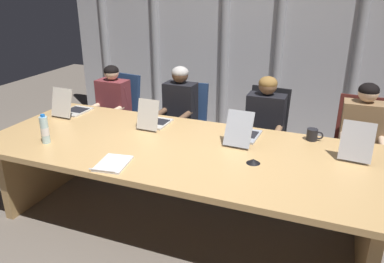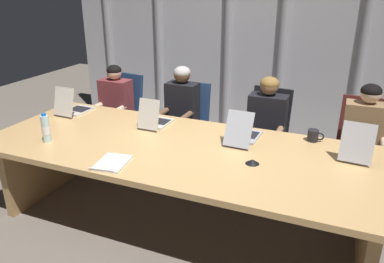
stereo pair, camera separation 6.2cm
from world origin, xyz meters
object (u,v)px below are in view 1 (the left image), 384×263
at_px(person_right_mid, 362,136).
at_px(spiral_notepad, 113,164).
at_px(laptop_left_mid, 155,120).
at_px(laptop_right_mid, 356,147).
at_px(coffee_mug_near, 313,135).
at_px(laptop_left_end, 71,108).
at_px(office_chair_left_mid, 185,134).
at_px(laptop_center, 244,133).
at_px(person_center, 264,125).
at_px(person_left_end, 110,107).
at_px(office_chair_center, 262,144).
at_px(office_chair_left_end, 119,123).
at_px(person_left_mid, 177,113).
at_px(office_chair_right_mid, 353,158).
at_px(conference_mic_left_side, 253,161).
at_px(water_bottle_primary, 45,130).

height_order(person_right_mid, spiral_notepad, person_right_mid).
distance_m(laptop_left_mid, person_right_mid, 2.00).
relative_size(person_right_mid, spiral_notepad, 3.50).
relative_size(laptop_right_mid, coffee_mug_near, 3.08).
height_order(laptop_left_end, laptop_left_mid, laptop_left_end).
bearing_deg(office_chair_left_mid, laptop_right_mid, 64.05).
distance_m(laptop_left_mid, laptop_center, 0.89).
distance_m(person_center, person_right_mid, 0.95).
bearing_deg(coffee_mug_near, person_left_end, 169.55).
xyz_separation_m(laptop_center, office_chair_center, (0.03, 0.82, -0.43)).
distance_m(laptop_left_end, office_chair_left_end, 0.91).
bearing_deg(laptop_left_end, laptop_center, -88.39).
relative_size(laptop_center, person_left_mid, 0.41).
bearing_deg(person_left_end, person_left_mid, 91.33).
xyz_separation_m(laptop_left_end, person_left_mid, (0.95, 0.64, -0.13)).
xyz_separation_m(office_chair_center, spiral_notepad, (-0.83, -1.68, 0.38)).
height_order(person_center, person_right_mid, person_right_mid).
distance_m(laptop_left_end, laptop_right_mid, 2.81).
distance_m(office_chair_left_mid, office_chair_right_mid, 1.87).
xyz_separation_m(office_chair_center, person_left_mid, (-0.96, -0.16, 0.30)).
bearing_deg(office_chair_right_mid, spiral_notepad, -43.22).
bearing_deg(laptop_center, office_chair_right_mid, -47.74).
height_order(laptop_left_end, person_right_mid, person_right_mid).
relative_size(office_chair_left_end, person_center, 0.84).
xyz_separation_m(laptop_left_end, laptop_center, (1.88, -0.02, -0.00)).
distance_m(person_left_end, conference_mic_left_side, 2.30).
bearing_deg(person_right_mid, person_left_end, -90.78).
bearing_deg(person_right_mid, office_chair_left_mid, -95.62).
bearing_deg(coffee_mug_near, laptop_left_end, -175.62).
distance_m(laptop_left_end, office_chair_center, 2.11).
bearing_deg(laptop_center, laptop_left_end, 91.54).
bearing_deg(person_left_end, laptop_left_mid, 57.02).
relative_size(person_left_mid, spiral_notepad, 3.52).
xyz_separation_m(office_chair_right_mid, conference_mic_left_side, (-0.78, -1.26, 0.39)).
height_order(office_chair_left_mid, coffee_mug_near, office_chair_left_mid).
xyz_separation_m(water_bottle_primary, conference_mic_left_side, (1.77, 0.27, -0.10)).
distance_m(office_chair_left_mid, spiral_notepad, 1.72).
height_order(laptop_right_mid, coffee_mug_near, laptop_right_mid).
height_order(laptop_left_end, coffee_mug_near, laptop_left_end).
xyz_separation_m(laptop_left_end, person_right_mid, (2.88, 0.64, -0.13)).
distance_m(laptop_left_end, laptop_center, 1.88).
relative_size(laptop_left_mid, conference_mic_left_side, 3.48).
bearing_deg(person_left_mid, laptop_center, 56.05).
height_order(office_chair_center, water_bottle_primary, water_bottle_primary).
xyz_separation_m(person_left_mid, conference_mic_left_side, (1.12, -1.09, 0.09)).
bearing_deg(person_left_mid, coffee_mug_near, 74.54).
bearing_deg(person_center, coffee_mug_near, 48.60).
xyz_separation_m(office_chair_right_mid, person_right_mid, (0.03, -0.16, 0.30)).
bearing_deg(person_center, office_chair_right_mid, 99.40).
distance_m(laptop_center, coffee_mug_near, 0.61).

